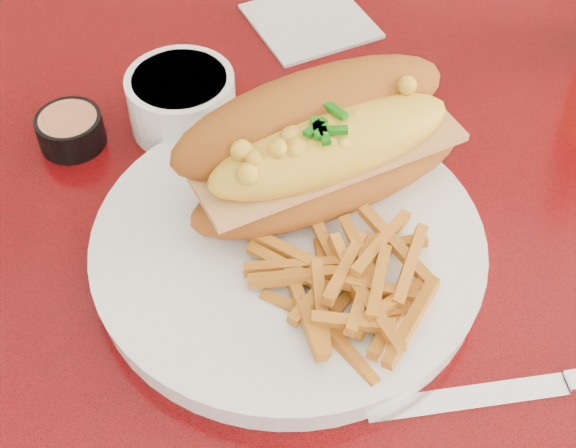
{
  "coord_description": "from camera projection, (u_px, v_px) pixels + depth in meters",
  "views": [
    {
      "loc": [
        -0.1,
        -0.43,
        1.27
      ],
      "look_at": [
        -0.06,
        -0.03,
        0.81
      ],
      "focal_mm": 50.0,
      "sensor_mm": 36.0,
      "label": 1
    }
  ],
  "objects": [
    {
      "name": "diner_table",
      "position": [
        344.0,
        330.0,
        0.79
      ],
      "size": [
        1.23,
        0.83,
        0.77
      ],
      "color": "#B40B0F",
      "rests_on": "ground"
    },
    {
      "name": "booth_bench_far",
      "position": [
        269.0,
        73.0,
        1.56
      ],
      "size": [
        1.2,
        0.51,
        0.9
      ],
      "color": "maroon",
      "rests_on": "ground"
    },
    {
      "name": "dinner_plate",
      "position": [
        288.0,
        247.0,
        0.63
      ],
      "size": [
        0.37,
        0.37,
        0.02
      ],
      "rotation": [
        0.0,
        0.0,
        0.23
      ],
      "color": "white",
      "rests_on": "diner_table"
    },
    {
      "name": "mac_hoagie",
      "position": [
        324.0,
        145.0,
        0.63
      ],
      "size": [
        0.27,
        0.19,
        0.11
      ],
      "rotation": [
        0.0,
        0.0,
        0.36
      ],
      "color": "#A6571A",
      "rests_on": "dinner_plate"
    },
    {
      "name": "fries_pile",
      "position": [
        360.0,
        285.0,
        0.58
      ],
      "size": [
        0.12,
        0.11,
        0.03
      ],
      "primitive_type": null,
      "rotation": [
        0.0,
        0.0,
        0.04
      ],
      "color": "orange",
      "rests_on": "dinner_plate"
    },
    {
      "name": "fork",
      "position": [
        379.0,
        210.0,
        0.65
      ],
      "size": [
        0.02,
        0.14,
        0.0
      ],
      "rotation": [
        0.0,
        0.0,
        1.52
      ],
      "color": "silver",
      "rests_on": "dinner_plate"
    },
    {
      "name": "gravy_ramekin",
      "position": [
        182.0,
        100.0,
        0.72
      ],
      "size": [
        0.11,
        0.11,
        0.05
      ],
      "rotation": [
        0.0,
        0.0,
        -0.17
      ],
      "color": "white",
      "rests_on": "diner_table"
    },
    {
      "name": "sauce_cup_left",
      "position": [
        70.0,
        129.0,
        0.72
      ],
      "size": [
        0.07,
        0.07,
        0.03
      ],
      "rotation": [
        0.0,
        0.0,
        -0.1
      ],
      "color": "black",
      "rests_on": "diner_table"
    },
    {
      "name": "sauce_cup_right",
      "position": [
        382.0,
        95.0,
        0.75
      ],
      "size": [
        0.07,
        0.07,
        0.03
      ],
      "rotation": [
        0.0,
        0.0,
        0.36
      ],
      "color": "black",
      "rests_on": "diner_table"
    },
    {
      "name": "knife",
      "position": [
        552.0,
        386.0,
        0.56
      ],
      "size": [
        0.23,
        0.03,
        0.01
      ],
      "rotation": [
        0.0,
        0.0,
        0.04
      ],
      "color": "silver",
      "rests_on": "diner_table"
    },
    {
      "name": "paper_napkin",
      "position": [
        310.0,
        21.0,
        0.85
      ],
      "size": [
        0.15,
        0.15,
        0.0
      ],
      "primitive_type": "cube",
      "rotation": [
        0.0,
        0.0,
        0.34
      ],
      "color": "silver",
      "rests_on": "diner_table"
    }
  ]
}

